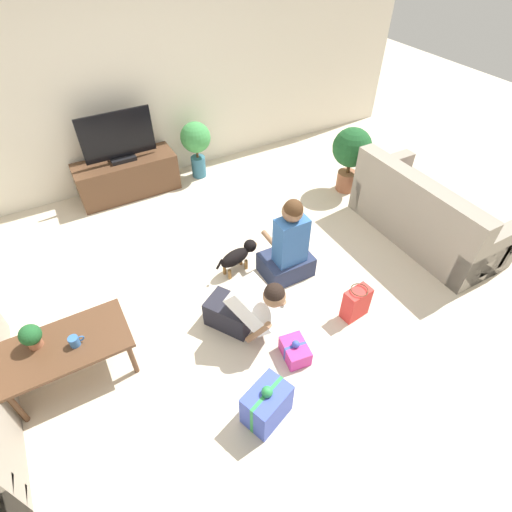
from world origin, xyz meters
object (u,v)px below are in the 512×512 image
Objects in this scene: coffee_table at (65,348)px; gift_box_b at (295,351)px; potted_plant_corner_right at (351,152)px; dog at (239,255)px; gift_bag_a at (356,303)px; person_kneeling at (247,308)px; sofa_right at (426,215)px; tv_console at (128,177)px; tv at (118,140)px; tabletop_plant at (31,336)px; potted_plant_back_right at (196,142)px; person_sitting at (288,248)px; mug at (75,341)px; gift_box_a at (267,404)px.

gift_box_b is (1.74, -0.77, -0.30)m from coffee_table.
potted_plant_corner_right is 1.63× the size of dog.
person_kneeling is at bearing 160.99° from gift_bag_a.
gift_bag_a is at bearing 111.01° from sofa_right.
potted_plant_corner_right is (3.85, 1.16, 0.19)m from coffee_table.
person_kneeling reaches higher than tv_console.
tv is 2.81m from tabletop_plant.
person_sitting is at bearing -89.19° from potted_plant_back_right.
dog is 4.57× the size of mug.
gift_box_a is at bearing -43.03° from mug.
gift_box_a is at bearing -42.06° from coffee_table.
dog is (1.82, 0.47, -0.18)m from coffee_table.
person_sitting is (-1.76, 0.24, 0.06)m from sofa_right.
person_kneeling reaches higher than mug.
person_kneeling is at bearing -11.40° from coffee_table.
gift_box_a reaches higher than dog.
gift_bag_a reaches higher than gift_box_b.
tv_console is at bearing 4.45° from dog.
coffee_table is 1.93m from gift_box_b.
mug is at bearing 94.58° from dog.
tabletop_plant is at bearing 151.54° from coffee_table.
tv_console is 1.46× the size of potted_plant_corner_right.
tv is at bearing 46.88° from sofa_right.
coffee_table is at bearing 137.94° from gift_box_a.
gift_box_a is at bearing 147.80° from dog.
tabletop_plant is at bearing 164.45° from gift_bag_a.
potted_plant_corner_right is 4.00× the size of tabletop_plant.
person_kneeling is (-0.70, -2.78, -0.20)m from potted_plant_back_right.
sofa_right is 8.02× the size of tabletop_plant.
potted_plant_back_right is at bearing 74.99° from gift_box_a.
sofa_right is at bearing -27.50° from person_kneeling.
tv_console is at bearing 177.14° from potted_plant_back_right.
mug is (-1.42, 0.26, 0.15)m from person_kneeling.
tv_console is (-2.79, 2.61, -0.06)m from sofa_right.
tv_console is (1.20, 2.53, -0.13)m from coffee_table.
sofa_right is at bearing -83.16° from potted_plant_corner_right.
gift_bag_a is at bearing 20.17° from gift_box_a.
person_sitting is at bearing 109.03° from gift_bag_a.
coffee_table is 1.89m from dog.
coffee_table is 1.68m from gift_box_a.
sofa_right is at bearing -2.52° from tabletop_plant.
person_sitting is at bearing -66.49° from tv.
coffee_table is 3.32m from potted_plant_back_right.
tv is 1.16× the size of person_kneeling.
dog is 1.83m from mug.
dog is 1.49× the size of gift_bag_a.
mug is (-2.15, -0.20, 0.11)m from person_sitting.
sofa_right reaches higher than gift_box_a.
potted_plant_back_right is 3.31m from gift_box_b.
person_sitting is 1.82× the size of dog.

